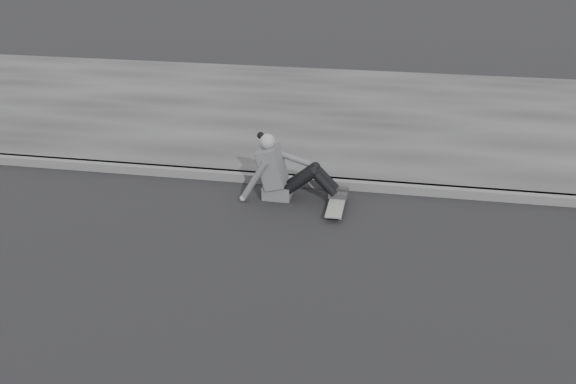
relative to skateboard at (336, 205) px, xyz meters
name	(u,v)px	position (x,y,z in m)	size (l,w,h in m)	color
ground	(563,319)	(2.34, -1.90, -0.07)	(80.00, 80.00, 0.00)	black
curb	(523,197)	(2.34, 0.68, -0.01)	(24.00, 0.16, 0.12)	#515151
sidewalk	(496,123)	(2.34, 3.70, -0.01)	(24.00, 6.00, 0.12)	#353535
skateboard	(336,205)	(0.00, 0.00, 0.00)	(0.20, 0.78, 0.09)	gray
seated_woman	(282,172)	(-0.73, 0.25, 0.29)	(1.38, 0.46, 0.88)	#4A4A4C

